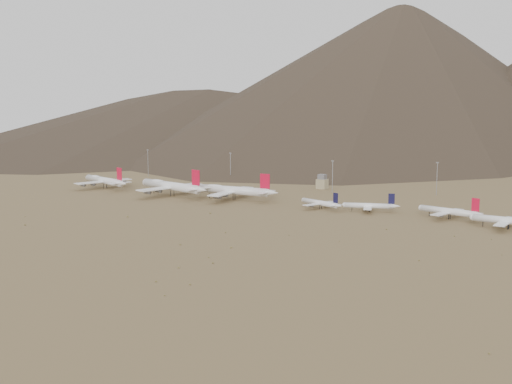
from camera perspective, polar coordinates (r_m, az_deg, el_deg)
The scene contains 15 objects.
ground at distance 446.54m, azimuth -4.26°, elevation -1.23°, with size 3000.00×3000.00×0.00m, color olive.
mountain_ridge at distance 1286.23m, azimuth 20.16°, elevation 11.12°, with size 4400.00×1000.00×300.00m.
widebody_west at distance 547.19m, azimuth -13.32°, elevation 1.00°, with size 62.77×49.74×19.19m.
widebody_centre at distance 494.79m, azimuth -7.53°, elevation 0.54°, with size 73.73×57.87×22.20m.
widebody_east at distance 471.79m, azimuth -2.06°, elevation 0.16°, with size 69.27×53.40×20.57m.
narrowbody_a at distance 434.26m, azimuth 5.79°, elevation -0.98°, with size 36.12×26.95×12.42m.
narrowbody_b at distance 427.50m, azimuth 10.12°, elevation -1.21°, with size 36.10×27.03×12.50m.
narrowbody_c at distance 412.56m, azimuth 16.88°, elevation -1.67°, with size 44.21×32.51×14.82m.
narrowbody_d at distance 391.54m, azimuth 21.60°, elevation -2.39°, with size 46.10×33.05×15.20m.
control_tower at distance 533.34m, azimuth 5.90°, elevation 0.86°, with size 8.00×8.00×12.00m.
mast_far_west at distance 625.74m, azimuth -9.58°, elevation 2.69°, with size 2.00×0.60×25.70m.
mast_west at distance 581.76m, azimuth -2.28°, elevation 2.39°, with size 2.00×0.60×25.70m.
mast_centre at distance 510.47m, azimuth 6.82°, elevation 1.52°, with size 2.00×0.60×25.70m.
mast_east at distance 512.17m, azimuth 15.79°, elevation 1.29°, with size 2.00×0.60×25.70m.
desert_scrub at distance 358.66m, azimuth -10.51°, elevation -3.63°, with size 409.09×166.73×0.88m.
Camera 1 is at (256.83, -357.96, 72.81)m, focal length 45.00 mm.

